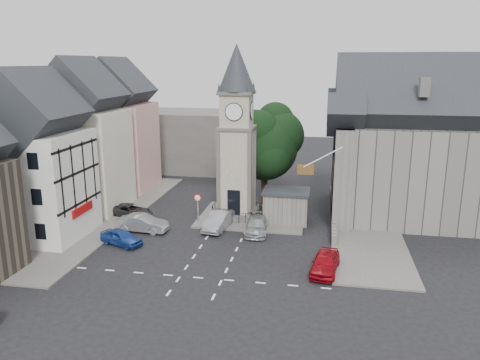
% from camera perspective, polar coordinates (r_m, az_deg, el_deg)
% --- Properties ---
extents(ground, '(120.00, 120.00, 0.00)m').
position_cam_1_polar(ground, '(38.26, -2.63, -8.28)').
color(ground, black).
rests_on(ground, ground).
extents(pavement_west, '(6.00, 30.00, 0.14)m').
position_cam_1_polar(pavement_west, '(47.63, -15.83, -4.15)').
color(pavement_west, '#595651').
rests_on(pavement_west, ground).
extents(pavement_east, '(6.00, 26.00, 0.14)m').
position_cam_1_polar(pavement_east, '(45.02, 14.87, -5.15)').
color(pavement_east, '#595651').
rests_on(pavement_east, ground).
extents(central_island, '(10.00, 8.00, 0.16)m').
position_cam_1_polar(central_island, '(45.32, 1.49, -4.52)').
color(central_island, '#595651').
rests_on(central_island, ground).
extents(road_markings, '(20.00, 8.00, 0.01)m').
position_cam_1_polar(road_markings, '(33.39, -4.79, -11.81)').
color(road_markings, silver).
rests_on(road_markings, ground).
extents(clock_tower, '(4.86, 4.86, 16.25)m').
position_cam_1_polar(clock_tower, '(43.66, -0.40, 5.64)').
color(clock_tower, '#4C4944').
rests_on(clock_tower, ground).
extents(stone_shelter, '(4.30, 3.30, 3.08)m').
position_cam_1_polar(stone_shelter, '(44.03, 5.65, -3.14)').
color(stone_shelter, '#64625C').
rests_on(stone_shelter, ground).
extents(town_tree, '(7.20, 7.20, 10.80)m').
position_cam_1_polar(town_tree, '(48.41, 3.05, 5.09)').
color(town_tree, black).
rests_on(town_tree, ground).
extents(warning_sign_post, '(0.70, 0.19, 2.85)m').
position_cam_1_polar(warning_sign_post, '(43.29, -5.19, -2.77)').
color(warning_sign_post, black).
rests_on(warning_sign_post, ground).
extents(terrace_pink, '(8.10, 7.60, 12.80)m').
position_cam_1_polar(terrace_pink, '(56.23, -14.60, 5.52)').
color(terrace_pink, '#D49592').
rests_on(terrace_pink, ground).
extents(terrace_cream, '(8.10, 7.60, 12.80)m').
position_cam_1_polar(terrace_cream, '(49.19, -18.48, 4.06)').
color(terrace_cream, beige).
rests_on(terrace_cream, ground).
extents(terrace_tudor, '(8.10, 7.60, 12.00)m').
position_cam_1_polar(terrace_tudor, '(42.55, -23.54, 1.58)').
color(terrace_tudor, silver).
rests_on(terrace_tudor, ground).
extents(backdrop_west, '(20.00, 10.00, 8.00)m').
position_cam_1_polar(backdrop_west, '(66.42, -7.39, 4.88)').
color(backdrop_west, '#4C4944').
rests_on(backdrop_west, ground).
extents(east_building, '(14.40, 11.40, 12.60)m').
position_cam_1_polar(east_building, '(46.79, 19.47, 3.10)').
color(east_building, '#64625C').
rests_on(east_building, ground).
extents(east_boundary_wall, '(0.40, 16.00, 0.90)m').
position_cam_1_polar(east_boundary_wall, '(46.64, 11.29, -3.77)').
color(east_boundary_wall, '#64625C').
rests_on(east_boundary_wall, ground).
extents(flagpole, '(3.68, 0.10, 2.74)m').
position_cam_1_polar(flagpole, '(39.17, 10.08, 2.76)').
color(flagpole, white).
rests_on(flagpole, ground).
extents(car_west_blue, '(4.11, 2.83, 1.30)m').
position_cam_1_polar(car_west_blue, '(39.85, -14.28, -6.78)').
color(car_west_blue, navy).
rests_on(car_west_blue, ground).
extents(car_west_silver, '(4.68, 1.83, 1.52)m').
position_cam_1_polar(car_west_silver, '(42.43, -11.83, -5.18)').
color(car_west_silver, gray).
rests_on(car_west_silver, ground).
extents(car_west_grey, '(4.84, 3.27, 1.23)m').
position_cam_1_polar(car_west_grey, '(46.63, -13.15, -3.66)').
color(car_west_grey, '#2A292C').
rests_on(car_west_grey, ground).
extents(car_island_silver, '(2.33, 5.00, 1.58)m').
position_cam_1_polar(car_island_silver, '(42.29, -2.60, -4.90)').
color(car_island_silver, gray).
rests_on(car_island_silver, ground).
extents(car_island_east, '(2.24, 4.73, 1.33)m').
position_cam_1_polar(car_island_east, '(41.32, 2.02, -5.54)').
color(car_island_east, '#A0A3A8').
rests_on(car_island_east, ground).
extents(car_east_red, '(2.36, 4.61, 1.50)m').
position_cam_1_polar(car_east_red, '(34.35, 10.36, -9.86)').
color(car_east_red, maroon).
rests_on(car_east_red, ground).
extents(pedestrian, '(0.80, 0.80, 1.87)m').
position_cam_1_polar(pedestrian, '(43.49, 13.85, -4.57)').
color(pedestrian, '#AF9E90').
rests_on(pedestrian, ground).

